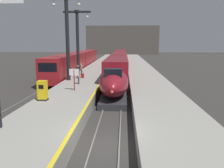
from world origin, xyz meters
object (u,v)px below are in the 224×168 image
(passenger_mid_platform, at_px, (79,75))
(departure_info_board, at_px, (74,75))
(station_column_far, at_px, (78,36))
(rolling_suitcase, at_px, (82,76))
(regional_train_adjacent, at_px, (78,61))
(highspeed_train_main, at_px, (119,61))
(station_column_mid, at_px, (67,31))
(passenger_far_waiting, at_px, (81,68))
(ticket_machine_yellow, at_px, (43,91))
(passenger_near_edge, at_px, (78,70))

(passenger_mid_platform, bearing_deg, departure_info_board, -85.25)
(station_column_far, distance_m, rolling_suitcase, 6.88)
(regional_train_adjacent, distance_m, rolling_suitcase, 15.50)
(station_column_far, bearing_deg, highspeed_train_main, 64.64)
(station_column_mid, distance_m, departure_info_board, 7.89)
(highspeed_train_main, distance_m, station_column_mid, 20.03)
(passenger_far_waiting, bearing_deg, highspeed_train_main, 70.17)
(passenger_mid_platform, bearing_deg, rolling_suitcase, 95.17)
(ticket_machine_yellow, distance_m, departure_info_board, 4.28)
(passenger_mid_platform, height_order, passenger_far_waiting, same)
(rolling_suitcase, xyz_separation_m, ticket_machine_yellow, (-1.03, -11.81, 0.44))
(passenger_far_waiting, bearing_deg, rolling_suitcase, -76.62)
(station_column_mid, xyz_separation_m, station_column_far, (-0.00, 6.02, -0.39))
(rolling_suitcase, bearing_deg, passenger_mid_platform, -84.83)
(rolling_suitcase, relative_size, ticket_machine_yellow, 0.61)
(regional_train_adjacent, height_order, ticket_machine_yellow, regional_train_adjacent)
(passenger_far_waiting, xyz_separation_m, ticket_machine_yellow, (-0.43, -14.31, -0.25))
(highspeed_train_main, xyz_separation_m, regional_train_adjacent, (-8.10, -1.63, 0.18))
(passenger_near_edge, xyz_separation_m, rolling_suitcase, (0.58, -0.02, -0.69))
(ticket_machine_yellow, bearing_deg, departure_info_board, 65.79)
(ticket_machine_yellow, bearing_deg, passenger_far_waiting, 88.26)
(ticket_machine_yellow, bearing_deg, rolling_suitcase, 85.01)
(regional_train_adjacent, relative_size, passenger_far_waiting, 21.66)
(regional_train_adjacent, bearing_deg, station_column_far, -78.50)
(departure_info_board, bearing_deg, regional_train_adjacent, 100.52)
(passenger_mid_platform, bearing_deg, passenger_far_waiting, 98.18)
(highspeed_train_main, relative_size, passenger_far_waiting, 33.99)
(highspeed_train_main, height_order, station_column_far, station_column_far)
(station_column_mid, xyz_separation_m, passenger_far_waiting, (0.78, 4.28, -4.94))
(passenger_near_edge, bearing_deg, regional_train_adjacent, 101.30)
(passenger_near_edge, xyz_separation_m, passenger_far_waiting, (-0.02, 2.48, 0.00))
(station_column_mid, distance_m, rolling_suitcase, 6.06)
(passenger_near_edge, bearing_deg, station_column_mid, -114.06)
(highspeed_train_main, relative_size, passenger_near_edge, 33.99)
(regional_train_adjacent, distance_m, ticket_machine_yellow, 26.99)
(rolling_suitcase, xyz_separation_m, departure_info_board, (0.69, -7.97, 1.20))
(station_column_mid, bearing_deg, regional_train_adjacent, 97.44)
(passenger_near_edge, height_order, rolling_suitcase, passenger_near_edge)
(station_column_far, relative_size, passenger_mid_platform, 5.45)
(station_column_far, relative_size, departure_info_board, 4.35)
(passenger_near_edge, distance_m, passenger_far_waiting, 2.48)
(passenger_mid_platform, relative_size, passenger_far_waiting, 1.00)
(highspeed_train_main, distance_m, passenger_mid_platform, 21.53)
(passenger_far_waiting, height_order, ticket_machine_yellow, passenger_far_waiting)
(regional_train_adjacent, distance_m, station_column_mid, 17.66)
(regional_train_adjacent, height_order, departure_info_board, regional_train_adjacent)
(passenger_far_waiting, height_order, rolling_suitcase, passenger_far_waiting)
(regional_train_adjacent, xyz_separation_m, ticket_machine_yellow, (2.55, -26.87, -0.34))
(passenger_near_edge, bearing_deg, passenger_mid_platform, -77.64)
(regional_train_adjacent, bearing_deg, passenger_far_waiting, -76.63)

